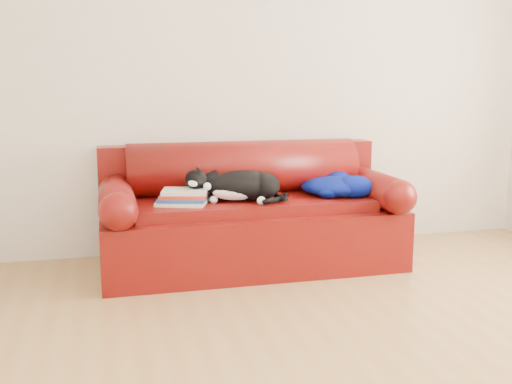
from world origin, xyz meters
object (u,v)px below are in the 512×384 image
at_px(book_stack, 184,197).
at_px(sofa_base, 251,233).
at_px(blanket, 335,185).
at_px(cat, 241,186).

bearing_deg(book_stack, sofa_base, 12.95).
height_order(book_stack, blanket, blanket).
relative_size(sofa_base, book_stack, 5.40).
xyz_separation_m(cat, blanket, (0.71, 0.04, -0.03)).
xyz_separation_m(book_stack, blanket, (1.11, 0.06, 0.02)).
relative_size(cat, blanket, 1.26).
bearing_deg(cat, blanket, 24.05).
relative_size(book_stack, blanket, 0.71).
height_order(sofa_base, blanket, blanket).
distance_m(book_stack, cat, 0.41).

